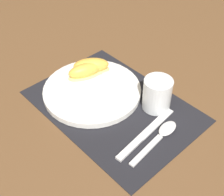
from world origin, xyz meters
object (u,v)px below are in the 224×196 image
(juice_glass, at_px, (157,96))
(knife, at_px, (145,134))
(plate, at_px, (92,91))
(spoon, at_px, (162,134))
(fork, at_px, (105,88))
(citrus_wedge_1, at_px, (85,71))
(citrus_wedge_0, at_px, (91,66))

(juice_glass, relative_size, knife, 0.41)
(plate, xyz_separation_m, spoon, (0.24, 0.02, -0.00))
(fork, xyz_separation_m, citrus_wedge_1, (-0.08, -0.00, 0.02))
(knife, distance_m, fork, 0.19)
(plate, height_order, spoon, plate)
(citrus_wedge_1, bearing_deg, plate, -20.80)
(juice_glass, distance_m, knife, 0.11)
(citrus_wedge_0, distance_m, citrus_wedge_1, 0.03)
(plate, distance_m, citrus_wedge_0, 0.08)
(plate, bearing_deg, juice_glass, 29.47)
(fork, distance_m, citrus_wedge_1, 0.08)
(citrus_wedge_1, bearing_deg, fork, 3.31)
(plate, height_order, juice_glass, juice_glass)
(plate, distance_m, juice_glass, 0.19)
(fork, bearing_deg, plate, -133.27)
(citrus_wedge_0, bearing_deg, citrus_wedge_1, -79.24)
(knife, relative_size, spoon, 1.23)
(spoon, relative_size, fork, 1.24)
(spoon, height_order, fork, fork)
(plate, bearing_deg, knife, -2.02)
(knife, height_order, citrus_wedge_1, citrus_wedge_1)
(juice_glass, distance_m, citrus_wedge_1, 0.23)
(plate, distance_m, fork, 0.04)
(knife, bearing_deg, spoon, 46.58)
(juice_glass, bearing_deg, knife, -62.93)
(fork, bearing_deg, juice_glass, 25.37)
(fork, distance_m, citrus_wedge_0, 0.09)
(juice_glass, height_order, citrus_wedge_1, juice_glass)
(juice_glass, xyz_separation_m, citrus_wedge_1, (-0.22, -0.07, -0.00))
(spoon, bearing_deg, plate, -174.42)
(plate, xyz_separation_m, fork, (0.02, 0.03, 0.01))
(spoon, xyz_separation_m, fork, (-0.21, 0.00, 0.01))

